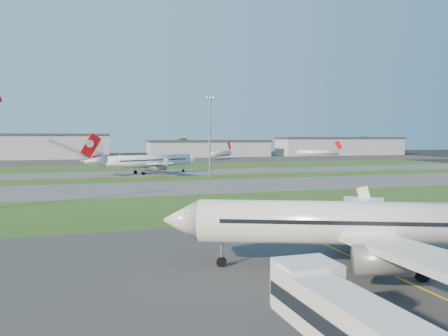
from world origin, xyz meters
name	(u,v)px	position (x,y,z in m)	size (l,w,h in m)	color
ground	(407,316)	(0.00, 0.00, 0.00)	(700.00, 700.00, 0.00)	black
apron_near	(407,315)	(0.00, 0.00, 0.01)	(300.00, 70.00, 0.01)	#333335
grass_strip_a	(212,207)	(0.00, 52.00, 0.01)	(300.00, 34.00, 0.01)	#2D511B
taxiway_a	(177,187)	(0.00, 85.00, 0.01)	(300.00, 32.00, 0.01)	#515154
grass_strip_b	(162,179)	(0.00, 110.00, 0.01)	(300.00, 18.00, 0.01)	#2D511B
taxiway_b	(152,173)	(0.00, 132.00, 0.01)	(300.00, 26.00, 0.01)	#515154
grass_strip_c	(141,167)	(0.00, 165.00, 0.01)	(300.00, 40.00, 0.01)	#2D511B
apron_far	(129,160)	(0.00, 225.00, 0.01)	(400.00, 80.00, 0.01)	#333335
airliner_parked	(375,225)	(4.27, 9.67, 4.51)	(38.82, 32.97, 12.83)	white
airliner_taxiing	(148,161)	(-1.86, 128.82, 4.49)	(39.02, 33.05, 12.77)	white
mini_jet_near	(221,154)	(52.83, 221.30, 3.28)	(20.18, 22.64, 9.48)	white
mini_jet_far	(318,152)	(119.89, 225.44, 3.28)	(26.83, 13.48, 9.48)	white
light_mast_centre	(210,131)	(15.00, 108.00, 14.81)	(3.20, 0.70, 25.80)	gray
hangar_west	(48,146)	(-45.00, 255.00, 7.64)	(71.40, 23.00, 15.20)	#A8ABB0
hangar_east	(209,148)	(55.00, 255.00, 5.64)	(81.60, 23.00, 11.20)	#A8ABB0
hangar_far_east	(341,146)	(155.00, 255.00, 6.64)	(96.90, 23.00, 13.20)	#A8ABB0
tree_mid_west	(91,148)	(-20.00, 266.00, 5.84)	(9.90, 9.90, 10.80)	black
tree_mid_east	(183,146)	(40.00, 269.00, 6.81)	(11.55, 11.55, 12.60)	black
tree_east	(284,147)	(115.00, 267.00, 6.16)	(10.45, 10.45, 11.40)	black
tree_far_east	(363,144)	(185.00, 271.00, 7.46)	(12.65, 12.65, 13.80)	black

